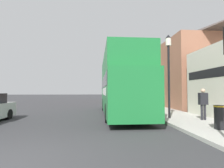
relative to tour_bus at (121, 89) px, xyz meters
The scene contains 10 objects.
ground_plane 13.19m from the tour_bus, 106.92° to the left, with size 144.00×144.00×0.00m, color #333335.
sidewalk 10.27m from the tour_bus, 69.93° to the left, with size 3.16×108.00×0.14m.
brick_terrace_rear 15.12m from the tour_bus, 57.29° to the left, with size 6.00×23.59×8.98m.
tour_bus is the anchor object (origin of this frame).
parked_car_ahead_of_bus 8.63m from the tour_bus, 84.99° to the left, with size 1.98×4.35×1.55m.
pedestrian_third 5.46m from the tour_bus, 39.94° to the right, with size 0.45×0.25×1.73m.
lamp_post_nearest 4.07m from the tour_bus, 46.94° to the right, with size 0.35×0.35×4.98m.
lamp_post_second 5.93m from the tour_bus, 66.20° to the left, with size 0.35×0.35×4.90m.
lamp_post_third 13.50m from the tour_bus, 78.90° to the left, with size 0.35×0.35×4.92m.
litter_bin 6.84m from the tour_bus, 59.52° to the right, with size 0.48×0.48×0.99m.
Camera 1 is at (2.13, -4.23, 1.71)m, focal length 28.00 mm.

